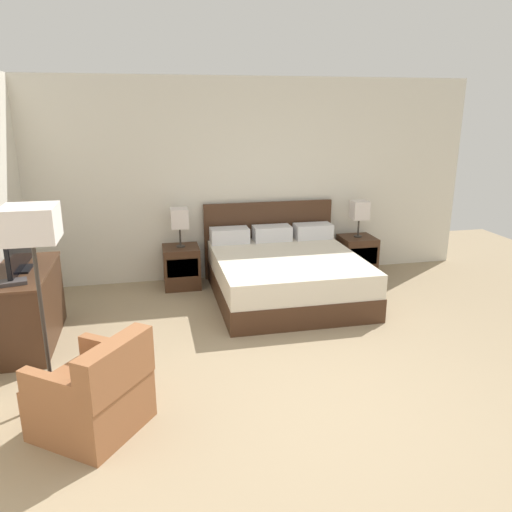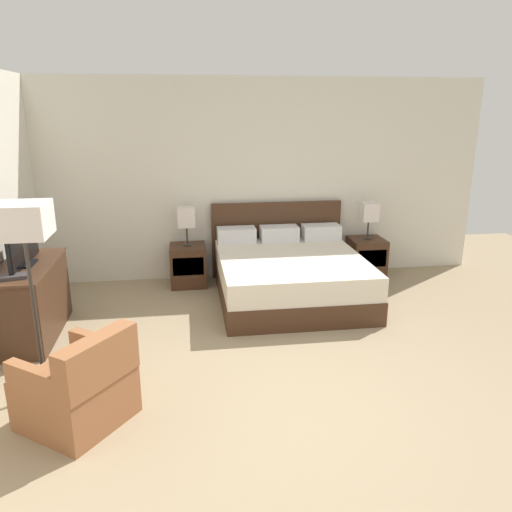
{
  "view_description": "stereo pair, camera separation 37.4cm",
  "coord_description": "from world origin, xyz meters",
  "px_view_note": "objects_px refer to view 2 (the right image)",
  "views": [
    {
      "loc": [
        -1.19,
        -3.21,
        2.32
      ],
      "look_at": [
        -0.08,
        1.93,
        0.75
      ],
      "focal_mm": 35.0,
      "sensor_mm": 36.0,
      "label": 1
    },
    {
      "loc": [
        -0.83,
        -3.27,
        2.32
      ],
      "look_at": [
        -0.08,
        1.93,
        0.75
      ],
      "focal_mm": 35.0,
      "sensor_mm": 36.0,
      "label": 2
    }
  ],
  "objects_px": {
    "nightstand_right": "(366,258)",
    "bed": "(289,274)",
    "dresser": "(30,300)",
    "nightstand_left": "(188,265)",
    "armchair_by_window": "(79,389)",
    "book_red_cover": "(14,277)",
    "table_lamp_left": "(186,218)",
    "floor_lamp": "(24,232)",
    "tv": "(23,243)",
    "table_lamp_right": "(369,212)"
  },
  "relations": [
    {
      "from": "floor_lamp",
      "to": "nightstand_left",
      "type": "bearing_deg",
      "value": 64.07
    },
    {
      "from": "table_lamp_right",
      "to": "armchair_by_window",
      "type": "xyz_separation_m",
      "value": [
        -3.36,
        -3.01,
        -0.65
      ]
    },
    {
      "from": "bed",
      "to": "dresser",
      "type": "xyz_separation_m",
      "value": [
        -2.9,
        -0.7,
        0.09
      ]
    },
    {
      "from": "table_lamp_right",
      "to": "tv",
      "type": "relative_size",
      "value": 0.58
    },
    {
      "from": "nightstand_left",
      "to": "armchair_by_window",
      "type": "height_order",
      "value": "armchair_by_window"
    },
    {
      "from": "table_lamp_left",
      "to": "book_red_cover",
      "type": "xyz_separation_m",
      "value": [
        -1.63,
        -1.79,
        -0.13
      ]
    },
    {
      "from": "nightstand_right",
      "to": "dresser",
      "type": "height_order",
      "value": "dresser"
    },
    {
      "from": "nightstand_left",
      "to": "armchair_by_window",
      "type": "distance_m",
      "value": 3.13
    },
    {
      "from": "bed",
      "to": "dresser",
      "type": "height_order",
      "value": "bed"
    },
    {
      "from": "table_lamp_right",
      "to": "dresser",
      "type": "distance_m",
      "value": 4.4
    },
    {
      "from": "nightstand_left",
      "to": "floor_lamp",
      "type": "distance_m",
      "value": 3.06
    },
    {
      "from": "nightstand_right",
      "to": "dresser",
      "type": "distance_m",
      "value": 4.37
    },
    {
      "from": "bed",
      "to": "book_red_cover",
      "type": "xyz_separation_m",
      "value": [
        -2.88,
        -1.12,
        0.49
      ]
    },
    {
      "from": "nightstand_left",
      "to": "nightstand_right",
      "type": "height_order",
      "value": "same"
    },
    {
      "from": "tv",
      "to": "nightstand_left",
      "type": "bearing_deg",
      "value": 39.65
    },
    {
      "from": "nightstand_right",
      "to": "tv",
      "type": "bearing_deg",
      "value": -161.85
    },
    {
      "from": "nightstand_left",
      "to": "dresser",
      "type": "height_order",
      "value": "dresser"
    },
    {
      "from": "book_red_cover",
      "to": "table_lamp_left",
      "type": "bearing_deg",
      "value": 47.67
    },
    {
      "from": "bed",
      "to": "table_lamp_left",
      "type": "distance_m",
      "value": 1.55
    },
    {
      "from": "bed",
      "to": "nightstand_right",
      "type": "distance_m",
      "value": 1.42
    },
    {
      "from": "nightstand_right",
      "to": "table_lamp_right",
      "type": "bearing_deg",
      "value": 90.0
    },
    {
      "from": "table_lamp_left",
      "to": "bed",
      "type": "bearing_deg",
      "value": -28.1
    },
    {
      "from": "nightstand_right",
      "to": "dresser",
      "type": "relative_size",
      "value": 0.43
    },
    {
      "from": "nightstand_right",
      "to": "floor_lamp",
      "type": "xyz_separation_m",
      "value": [
        -3.75,
        -2.55,
        1.13
      ]
    },
    {
      "from": "nightstand_left",
      "to": "book_red_cover",
      "type": "height_order",
      "value": "book_red_cover"
    },
    {
      "from": "nightstand_left",
      "to": "tv",
      "type": "distance_m",
      "value": 2.25
    },
    {
      "from": "bed",
      "to": "armchair_by_window",
      "type": "relative_size",
      "value": 2.05
    },
    {
      "from": "book_red_cover",
      "to": "armchair_by_window",
      "type": "xyz_separation_m",
      "value": [
        0.77,
        -1.23,
        -0.51
      ]
    },
    {
      "from": "nightstand_left",
      "to": "dresser",
      "type": "xyz_separation_m",
      "value": [
        -1.64,
        -1.37,
        0.13
      ]
    },
    {
      "from": "nightstand_right",
      "to": "bed",
      "type": "bearing_deg",
      "value": -151.95
    },
    {
      "from": "table_lamp_left",
      "to": "dresser",
      "type": "bearing_deg",
      "value": -140.24
    },
    {
      "from": "bed",
      "to": "armchair_by_window",
      "type": "bearing_deg",
      "value": -131.95
    },
    {
      "from": "table_lamp_left",
      "to": "floor_lamp",
      "type": "distance_m",
      "value": 2.88
    },
    {
      "from": "nightstand_left",
      "to": "table_lamp_left",
      "type": "xyz_separation_m",
      "value": [
        0.0,
        0.0,
        0.65
      ]
    },
    {
      "from": "nightstand_right",
      "to": "floor_lamp",
      "type": "bearing_deg",
      "value": -145.74
    },
    {
      "from": "bed",
      "to": "nightstand_right",
      "type": "relative_size",
      "value": 3.57
    },
    {
      "from": "nightstand_left",
      "to": "nightstand_right",
      "type": "distance_m",
      "value": 2.51
    },
    {
      "from": "bed",
      "to": "tv",
      "type": "relative_size",
      "value": 2.21
    },
    {
      "from": "tv",
      "to": "book_red_cover",
      "type": "distance_m",
      "value": 0.48
    },
    {
      "from": "bed",
      "to": "dresser",
      "type": "relative_size",
      "value": 1.54
    },
    {
      "from": "bed",
      "to": "table_lamp_left",
      "type": "relative_size",
      "value": 3.8
    },
    {
      "from": "table_lamp_left",
      "to": "tv",
      "type": "xyz_separation_m",
      "value": [
        -1.64,
        -1.36,
        0.08
      ]
    },
    {
      "from": "book_red_cover",
      "to": "floor_lamp",
      "type": "height_order",
      "value": "floor_lamp"
    },
    {
      "from": "nightstand_right",
      "to": "book_red_cover",
      "type": "bearing_deg",
      "value": -156.65
    },
    {
      "from": "table_lamp_right",
      "to": "armchair_by_window",
      "type": "bearing_deg",
      "value": -138.11
    },
    {
      "from": "bed",
      "to": "tv",
      "type": "height_order",
      "value": "tv"
    },
    {
      "from": "table_lamp_right",
      "to": "floor_lamp",
      "type": "distance_m",
      "value": 4.56
    },
    {
      "from": "table_lamp_left",
      "to": "tv",
      "type": "height_order",
      "value": "tv"
    },
    {
      "from": "table_lamp_left",
      "to": "book_red_cover",
      "type": "relative_size",
      "value": 2.14
    },
    {
      "from": "nightstand_right",
      "to": "table_lamp_right",
      "type": "distance_m",
      "value": 0.65
    }
  ]
}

